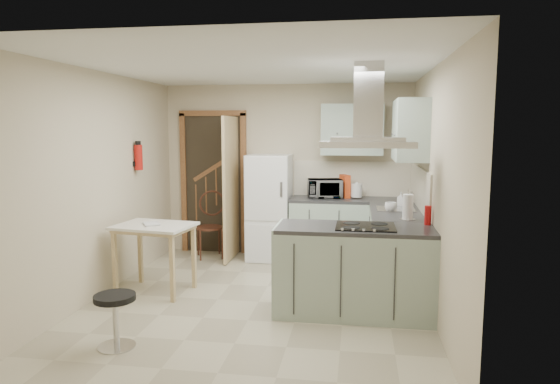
% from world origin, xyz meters
% --- Properties ---
extents(floor, '(4.20, 4.20, 0.00)m').
position_xyz_m(floor, '(0.00, 0.00, 0.00)').
color(floor, tan).
rests_on(floor, ground).
extents(ceiling, '(4.20, 4.20, 0.00)m').
position_xyz_m(ceiling, '(0.00, 0.00, 2.50)').
color(ceiling, silver).
rests_on(ceiling, back_wall).
extents(back_wall, '(3.60, 0.00, 3.60)m').
position_xyz_m(back_wall, '(0.00, 2.10, 1.25)').
color(back_wall, '#C2B396').
rests_on(back_wall, floor).
extents(left_wall, '(0.00, 4.20, 4.20)m').
position_xyz_m(left_wall, '(-1.80, 0.00, 1.25)').
color(left_wall, '#C2B396').
rests_on(left_wall, floor).
extents(right_wall, '(0.00, 4.20, 4.20)m').
position_xyz_m(right_wall, '(1.80, 0.00, 1.25)').
color(right_wall, '#C2B396').
rests_on(right_wall, floor).
extents(doorway, '(1.10, 0.12, 2.10)m').
position_xyz_m(doorway, '(-1.10, 2.07, 1.05)').
color(doorway, brown).
rests_on(doorway, floor).
extents(fridge, '(0.60, 0.60, 1.50)m').
position_xyz_m(fridge, '(-0.20, 1.80, 0.75)').
color(fridge, white).
rests_on(fridge, floor).
extents(counter_back, '(1.08, 0.60, 0.90)m').
position_xyz_m(counter_back, '(0.66, 1.80, 0.45)').
color(counter_back, '#9EB2A0').
rests_on(counter_back, floor).
extents(counter_right, '(0.60, 1.95, 0.90)m').
position_xyz_m(counter_right, '(1.50, 1.12, 0.45)').
color(counter_right, '#9EB2A0').
rests_on(counter_right, floor).
extents(splashback, '(1.68, 0.02, 0.50)m').
position_xyz_m(splashback, '(0.96, 2.09, 1.15)').
color(splashback, beige).
rests_on(splashback, counter_back).
extents(wall_cabinet_back, '(0.85, 0.35, 0.70)m').
position_xyz_m(wall_cabinet_back, '(0.95, 1.93, 1.85)').
color(wall_cabinet_back, '#9EB2A0').
rests_on(wall_cabinet_back, back_wall).
extents(wall_cabinet_right, '(0.35, 0.90, 0.70)m').
position_xyz_m(wall_cabinet_right, '(1.62, 0.85, 1.85)').
color(wall_cabinet_right, '#9EB2A0').
rests_on(wall_cabinet_right, right_wall).
extents(peninsula, '(1.55, 0.65, 0.90)m').
position_xyz_m(peninsula, '(1.02, -0.18, 0.45)').
color(peninsula, '#9EB2A0').
rests_on(peninsula, floor).
extents(hob, '(0.58, 0.50, 0.01)m').
position_xyz_m(hob, '(1.12, -0.18, 0.91)').
color(hob, black).
rests_on(hob, peninsula).
extents(extractor_hood, '(0.90, 0.55, 0.10)m').
position_xyz_m(extractor_hood, '(1.12, -0.18, 1.72)').
color(extractor_hood, silver).
rests_on(extractor_hood, ceiling).
extents(sink, '(0.45, 0.40, 0.01)m').
position_xyz_m(sink, '(1.50, 0.95, 0.91)').
color(sink, silver).
rests_on(sink, counter_right).
extents(fire_extinguisher, '(0.10, 0.10, 0.32)m').
position_xyz_m(fire_extinguisher, '(-1.74, 0.90, 1.50)').
color(fire_extinguisher, '#B2140F').
rests_on(fire_extinguisher, left_wall).
extents(drop_leaf_table, '(0.92, 0.74, 0.79)m').
position_xyz_m(drop_leaf_table, '(-1.24, 0.15, 0.39)').
color(drop_leaf_table, tan).
rests_on(drop_leaf_table, floor).
extents(bentwood_chair, '(0.51, 0.51, 0.88)m').
position_xyz_m(bentwood_chair, '(-1.07, 1.74, 0.44)').
color(bentwood_chair, '#4D2719').
rests_on(bentwood_chair, floor).
extents(stool, '(0.35, 0.35, 0.47)m').
position_xyz_m(stool, '(-0.99, -1.29, 0.24)').
color(stool, black).
rests_on(stool, floor).
extents(microwave, '(0.52, 0.39, 0.26)m').
position_xyz_m(microwave, '(0.58, 1.84, 1.03)').
color(microwave, black).
rests_on(microwave, counter_back).
extents(kettle, '(0.17, 0.17, 0.23)m').
position_xyz_m(kettle, '(1.03, 1.83, 1.01)').
color(kettle, silver).
rests_on(kettle, counter_back).
extents(cereal_box, '(0.16, 0.23, 0.32)m').
position_xyz_m(cereal_box, '(0.86, 1.90, 1.06)').
color(cereal_box, '#D24218').
rests_on(cereal_box, counter_back).
extents(soap_bottle, '(0.10, 0.10, 0.17)m').
position_xyz_m(soap_bottle, '(1.58, 1.27, 0.99)').
color(soap_bottle, '#B7B5C2').
rests_on(soap_bottle, counter_right).
extents(paper_towel, '(0.11, 0.11, 0.29)m').
position_xyz_m(paper_towel, '(1.57, 0.28, 1.04)').
color(paper_towel, silver).
rests_on(paper_towel, counter_right).
extents(cup, '(0.16, 0.16, 0.11)m').
position_xyz_m(cup, '(1.43, 0.79, 0.95)').
color(cup, white).
rests_on(cup, counter_right).
extents(red_bottle, '(0.07, 0.07, 0.20)m').
position_xyz_m(red_bottle, '(1.75, 0.03, 1.00)').
color(red_bottle, '#B20F0F').
rests_on(red_bottle, peninsula).
extents(book, '(0.27, 0.29, 0.10)m').
position_xyz_m(book, '(-1.34, 0.10, 0.84)').
color(book, '#983235').
rests_on(book, drop_leaf_table).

